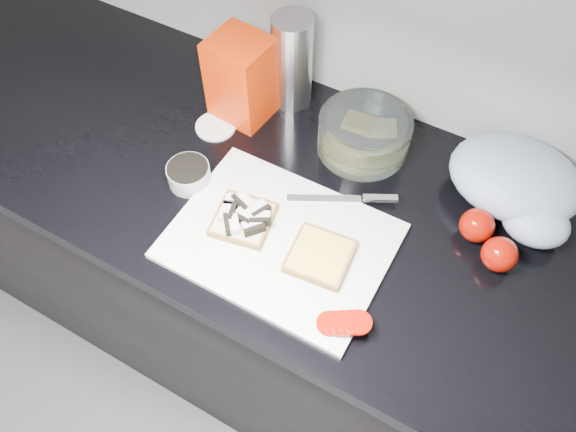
% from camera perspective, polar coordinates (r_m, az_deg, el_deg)
% --- Properties ---
extents(base_cabinet, '(3.50, 0.60, 0.86)m').
position_cam_1_polar(base_cabinet, '(1.52, 1.74, -8.62)').
color(base_cabinet, black).
rests_on(base_cabinet, ground).
extents(countertop, '(3.50, 0.64, 0.04)m').
position_cam_1_polar(countertop, '(1.13, 2.30, 1.48)').
color(countertop, black).
rests_on(countertop, base_cabinet).
extents(cutting_board, '(0.40, 0.30, 0.01)m').
position_cam_1_polar(cutting_board, '(1.05, -0.80, -2.54)').
color(cutting_board, white).
rests_on(cutting_board, countertop).
extents(bread_left, '(0.13, 0.13, 0.03)m').
position_cam_1_polar(bread_left, '(1.06, -4.54, -0.17)').
color(bread_left, beige).
rests_on(bread_left, cutting_board).
extents(bread_right, '(0.12, 0.12, 0.02)m').
position_cam_1_polar(bread_right, '(1.02, 3.27, -4.09)').
color(bread_right, beige).
rests_on(bread_right, cutting_board).
extents(tomato_slices, '(0.10, 0.08, 0.02)m').
position_cam_1_polar(tomato_slices, '(0.96, 5.70, -10.77)').
color(tomato_slices, '#950E03').
rests_on(tomato_slices, cutting_board).
extents(knife, '(0.20, 0.11, 0.01)m').
position_cam_1_polar(knife, '(1.10, 6.95, 1.79)').
color(knife, silver).
rests_on(knife, cutting_board).
extents(seed_tub, '(0.09, 0.09, 0.04)m').
position_cam_1_polar(seed_tub, '(1.14, -10.05, 4.24)').
color(seed_tub, '#989D9D').
rests_on(seed_tub, countertop).
extents(tub_lid, '(0.11, 0.11, 0.01)m').
position_cam_1_polar(tub_lid, '(1.25, -7.36, 9.01)').
color(tub_lid, white).
rests_on(tub_lid, countertop).
extents(glass_bowl, '(0.19, 0.19, 0.08)m').
position_cam_1_polar(glass_bowl, '(1.18, 7.73, 8.26)').
color(glass_bowl, silver).
rests_on(glass_bowl, countertop).
extents(bread_bag, '(0.13, 0.12, 0.19)m').
position_cam_1_polar(bread_bag, '(1.21, -4.73, 13.75)').
color(bread_bag, red).
rests_on(bread_bag, countertop).
extents(steel_canister, '(0.09, 0.09, 0.21)m').
position_cam_1_polar(steel_canister, '(1.23, 0.41, 15.45)').
color(steel_canister, '#A3A3A8').
rests_on(steel_canister, countertop).
extents(grocery_bag, '(0.26, 0.23, 0.11)m').
position_cam_1_polar(grocery_bag, '(1.15, 22.36, 3.02)').
color(grocery_bag, '#A2B2C8').
rests_on(grocery_bag, countertop).
extents(whole_tomatoes, '(0.12, 0.11, 0.07)m').
position_cam_1_polar(whole_tomatoes, '(1.08, 19.65, -2.27)').
color(whole_tomatoes, '#950E03').
rests_on(whole_tomatoes, countertop).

